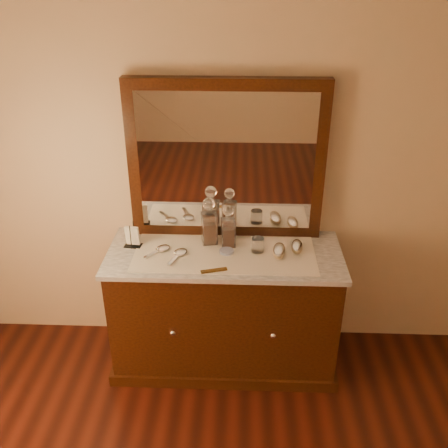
# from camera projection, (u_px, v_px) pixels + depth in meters

# --- Properties ---
(dresser_cabinet) EXTENTS (1.40, 0.55, 0.82)m
(dresser_cabinet) POSITION_uv_depth(u_px,v_px,m) (225.00, 310.00, 3.22)
(dresser_cabinet) COLOR black
(dresser_cabinet) RESTS_ON floor
(dresser_plinth) EXTENTS (1.46, 0.59, 0.08)m
(dresser_plinth) POSITION_uv_depth(u_px,v_px,m) (225.00, 353.00, 3.39)
(dresser_plinth) COLOR black
(dresser_plinth) RESTS_ON floor
(knob_left) EXTENTS (0.04, 0.04, 0.04)m
(knob_left) POSITION_uv_depth(u_px,v_px,m) (173.00, 333.00, 2.96)
(knob_left) COLOR silver
(knob_left) RESTS_ON dresser_cabinet
(knob_right) EXTENTS (0.04, 0.04, 0.04)m
(knob_right) POSITION_uv_depth(u_px,v_px,m) (273.00, 335.00, 2.94)
(knob_right) COLOR silver
(knob_right) RESTS_ON dresser_cabinet
(marble_top) EXTENTS (1.44, 0.59, 0.03)m
(marble_top) POSITION_uv_depth(u_px,v_px,m) (225.00, 254.00, 3.02)
(marble_top) COLOR white
(marble_top) RESTS_ON dresser_cabinet
(mirror_frame) EXTENTS (1.20, 0.08, 1.00)m
(mirror_frame) POSITION_uv_depth(u_px,v_px,m) (226.00, 161.00, 2.99)
(mirror_frame) COLOR black
(mirror_frame) RESTS_ON marble_top
(mirror_glass) EXTENTS (1.06, 0.01, 0.86)m
(mirror_glass) POSITION_uv_depth(u_px,v_px,m) (226.00, 163.00, 2.96)
(mirror_glass) COLOR white
(mirror_glass) RESTS_ON marble_top
(lace_runner) EXTENTS (1.10, 0.45, 0.00)m
(lace_runner) POSITION_uv_depth(u_px,v_px,m) (225.00, 254.00, 2.99)
(lace_runner) COLOR white
(lace_runner) RESTS_ON marble_top
(pin_dish) EXTENTS (0.11, 0.11, 0.02)m
(pin_dish) POSITION_uv_depth(u_px,v_px,m) (227.00, 251.00, 3.00)
(pin_dish) COLOR white
(pin_dish) RESTS_ON lace_runner
(comb) EXTENTS (0.16, 0.07, 0.01)m
(comb) POSITION_uv_depth(u_px,v_px,m) (214.00, 270.00, 2.82)
(comb) COLOR brown
(comb) RESTS_ON lace_runner
(napkin_rack) EXTENTS (0.11, 0.08, 0.16)m
(napkin_rack) POSITION_uv_depth(u_px,v_px,m) (133.00, 237.00, 3.05)
(napkin_rack) COLOR black
(napkin_rack) RESTS_ON marble_top
(decanter_left) EXTENTS (0.11, 0.11, 0.31)m
(decanter_left) POSITION_uv_depth(u_px,v_px,m) (209.00, 225.00, 3.06)
(decanter_left) COLOR #904015
(decanter_left) RESTS_ON lace_runner
(decanter_right) EXTENTS (0.10, 0.10, 0.28)m
(decanter_right) POSITION_uv_depth(u_px,v_px,m) (228.00, 230.00, 3.03)
(decanter_right) COLOR #904015
(decanter_right) RESTS_ON lace_runner
(brush_near) EXTENTS (0.09, 0.17, 0.05)m
(brush_near) POSITION_uv_depth(u_px,v_px,m) (279.00, 251.00, 2.98)
(brush_near) COLOR tan
(brush_near) RESTS_ON lace_runner
(brush_far) EXTENTS (0.08, 0.16, 0.04)m
(brush_far) POSITION_uv_depth(u_px,v_px,m) (297.00, 246.00, 3.03)
(brush_far) COLOR tan
(brush_far) RESTS_ON lace_runner
(hand_mirror_outer) EXTENTS (0.16, 0.19, 0.02)m
(hand_mirror_outer) POSITION_uv_depth(u_px,v_px,m) (161.00, 249.00, 3.02)
(hand_mirror_outer) COLOR silver
(hand_mirror_outer) RESTS_ON lace_runner
(hand_mirror_inner) EXTENTS (0.12, 0.21, 0.02)m
(hand_mirror_inner) POSITION_uv_depth(u_px,v_px,m) (179.00, 254.00, 2.98)
(hand_mirror_inner) COLOR silver
(hand_mirror_inner) RESTS_ON lace_runner
(tumblers) EXTENTS (0.08, 0.08, 0.09)m
(tumblers) POSITION_uv_depth(u_px,v_px,m) (258.00, 245.00, 3.00)
(tumblers) COLOR white
(tumblers) RESTS_ON lace_runner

